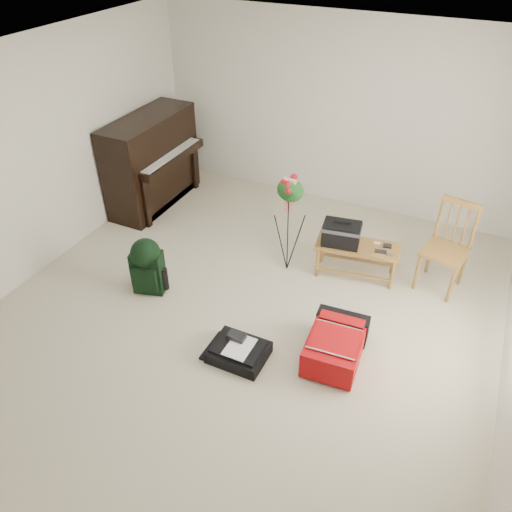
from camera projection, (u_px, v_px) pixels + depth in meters
The scene contains 11 objects.
floor at pixel (244, 314), 5.24m from camera, with size 5.00×5.50×0.01m, color #BDB198.
ceiling at pixel (239, 70), 3.77m from camera, with size 5.00×5.50×0.01m, color white.
wall_back at pixel (336, 114), 6.52m from camera, with size 5.00×0.04×2.50m, color silver.
wall_left at pixel (35, 161), 5.38m from camera, with size 0.04×5.50×2.50m, color silver.
piano at pixel (153, 163), 6.82m from camera, with size 0.71×1.50×1.25m.
bench at pixel (347, 236), 5.53m from camera, with size 0.97×0.51×0.71m.
dining_chair at pixel (446, 248), 5.36m from camera, with size 0.52×0.52×1.02m.
red_suitcase at pixel (337, 342), 4.69m from camera, with size 0.53×0.75×0.31m.
black_duffel at pixel (239, 351), 4.71m from camera, with size 0.53×0.42×0.22m.
green_backpack at pixel (147, 264), 5.35m from camera, with size 0.37×0.35×0.66m.
flower_stand at pixel (289, 226), 5.53m from camera, with size 0.41×0.41×1.21m.
Camera 1 is at (1.79, -3.45, 3.57)m, focal length 35.00 mm.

